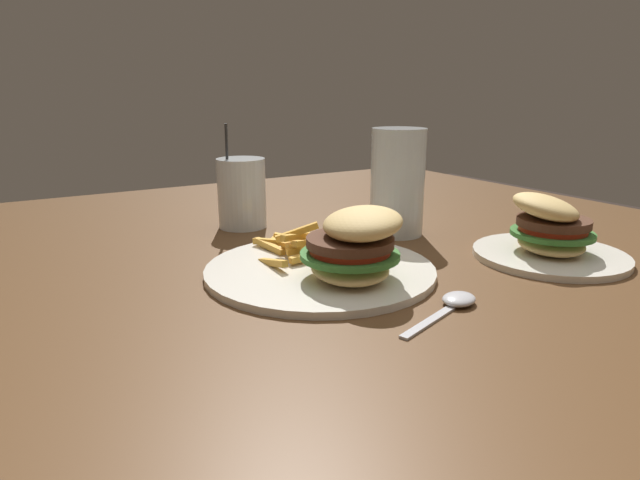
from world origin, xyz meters
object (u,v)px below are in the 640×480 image
object	(u,v)px
meal_plate_near	(336,256)
juice_glass	(242,196)
beer_glass	(397,186)
spoon	(455,302)
meal_plate_far	(549,235)

from	to	relation	value
meal_plate_near	juice_glass	distance (m)	0.33
meal_plate_near	beer_glass	size ratio (longest dim) A/B	1.73
juice_glass	spoon	size ratio (longest dim) A/B	1.29
meal_plate_near	spoon	world-z (taller)	meal_plate_near
spoon	meal_plate_near	bearing A→B (deg)	95.51
meal_plate_near	juice_glass	size ratio (longest dim) A/B	1.68
meal_plate_near	spoon	distance (m)	0.17
meal_plate_near	meal_plate_far	distance (m)	0.33
spoon	beer_glass	bearing A→B (deg)	44.97
meal_plate_far	spoon	bearing A→B (deg)	-75.83
meal_plate_near	meal_plate_far	world-z (taller)	meal_plate_near
juice_glass	meal_plate_far	size ratio (longest dim) A/B	0.84
beer_glass	juice_glass	world-z (taller)	juice_glass
beer_glass	juice_glass	bearing A→B (deg)	-131.65
meal_plate_near	juice_glass	bearing A→B (deg)	178.98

